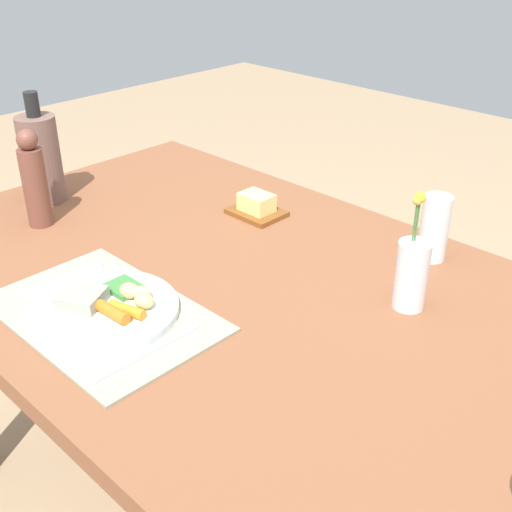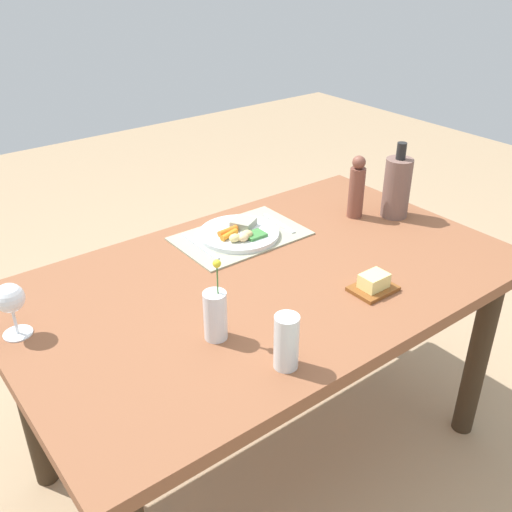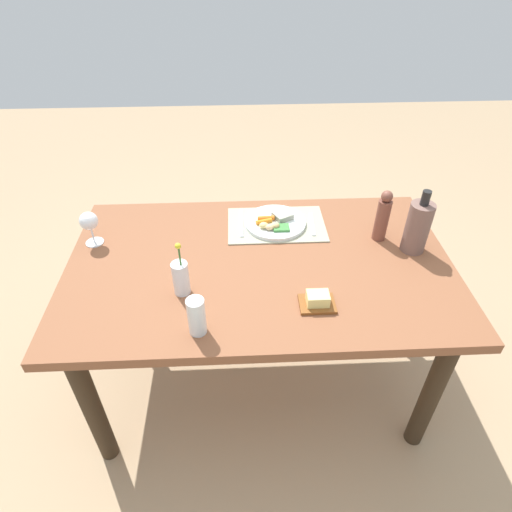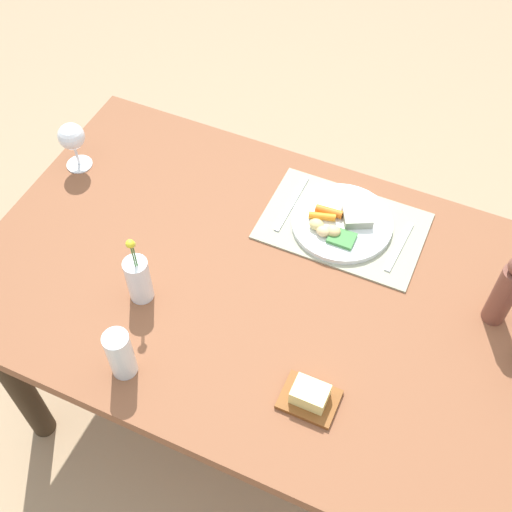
# 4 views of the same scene
# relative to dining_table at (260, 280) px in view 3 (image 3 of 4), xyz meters

# --- Properties ---
(ground_plane) EXTENTS (8.00, 8.00, 0.00)m
(ground_plane) POSITION_rel_dining_table_xyz_m (0.00, 0.00, -0.66)
(ground_plane) COLOR tan
(dining_table) EXTENTS (1.56, 0.95, 0.76)m
(dining_table) POSITION_rel_dining_table_xyz_m (0.00, 0.00, 0.00)
(dining_table) COLOR brown
(dining_table) RESTS_ON ground_plane
(placemat) EXTENTS (0.44, 0.29, 0.01)m
(placemat) POSITION_rel_dining_table_xyz_m (-0.09, -0.26, 0.11)
(placemat) COLOR #9B9C82
(placemat) RESTS_ON dining_table
(dinner_plate) EXTENTS (0.28, 0.28, 0.04)m
(dinner_plate) POSITION_rel_dining_table_xyz_m (-0.08, -0.26, 0.12)
(dinner_plate) COLOR silver
(dinner_plate) RESTS_ON placemat
(fork) EXTENTS (0.03, 0.18, 0.00)m
(fork) POSITION_rel_dining_table_xyz_m (-0.25, -0.25, 0.11)
(fork) COLOR silver
(fork) RESTS_ON placemat
(knife) EXTENTS (0.02, 0.22, 0.00)m
(knife) POSITION_rel_dining_table_xyz_m (0.07, -0.27, 0.11)
(knife) COLOR silver
(knife) RESTS_ON placemat
(wine_glass) EXTENTS (0.08, 0.08, 0.15)m
(wine_glass) POSITION_rel_dining_table_xyz_m (0.70, -0.16, 0.21)
(wine_glass) COLOR white
(wine_glass) RESTS_ON dining_table
(cooler_bottle) EXTENTS (0.10, 0.10, 0.28)m
(cooler_bottle) POSITION_rel_dining_table_xyz_m (-0.65, -0.05, 0.22)
(cooler_bottle) COLOR brown
(cooler_bottle) RESTS_ON dining_table
(water_tumbler) EXTENTS (0.06, 0.06, 0.14)m
(water_tumbler) POSITION_rel_dining_table_xyz_m (0.23, 0.36, 0.16)
(water_tumbler) COLOR silver
(water_tumbler) RESTS_ON dining_table
(flower_vase) EXTENTS (0.06, 0.06, 0.23)m
(flower_vase) POSITION_rel_dining_table_xyz_m (0.30, 0.16, 0.17)
(flower_vase) COLOR silver
(flower_vase) RESTS_ON dining_table
(pepper_mill) EXTENTS (0.06, 0.06, 0.23)m
(pepper_mill) POSITION_rel_dining_table_xyz_m (-0.53, -0.14, 0.21)
(pepper_mill) COLOR brown
(pepper_mill) RESTS_ON dining_table
(butter_dish) EXTENTS (0.13, 0.10, 0.06)m
(butter_dish) POSITION_rel_dining_table_xyz_m (-0.19, 0.26, 0.12)
(butter_dish) COLOR brown
(butter_dish) RESTS_ON dining_table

